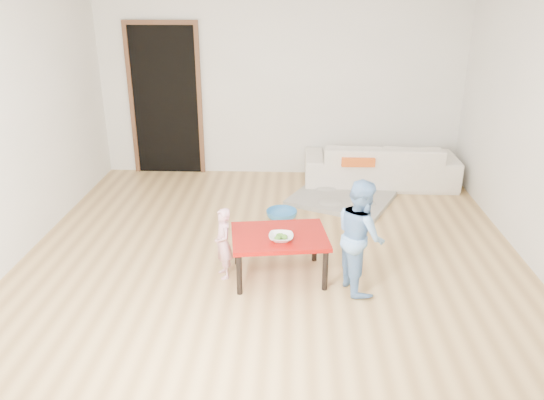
# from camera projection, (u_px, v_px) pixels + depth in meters

# --- Properties ---
(floor) EXTENTS (5.00, 5.00, 0.01)m
(floor) POSITION_uv_depth(u_px,v_px,m) (273.00, 251.00, 5.43)
(floor) COLOR #AD824A
(floor) RESTS_ON ground
(back_wall) EXTENTS (5.00, 0.02, 2.60)m
(back_wall) POSITION_uv_depth(u_px,v_px,m) (280.00, 82.00, 7.26)
(back_wall) COLOR white
(back_wall) RESTS_ON floor
(left_wall) EXTENTS (0.02, 5.00, 2.60)m
(left_wall) POSITION_uv_depth(u_px,v_px,m) (11.00, 125.00, 5.04)
(left_wall) COLOR white
(left_wall) RESTS_ON floor
(doorway) EXTENTS (1.02, 0.08, 2.11)m
(doorway) POSITION_uv_depth(u_px,v_px,m) (166.00, 101.00, 7.40)
(doorway) COLOR brown
(doorway) RESTS_ON back_wall
(sofa) EXTENTS (2.02, 0.80, 0.59)m
(sofa) POSITION_uv_depth(u_px,v_px,m) (380.00, 164.00, 7.16)
(sofa) COLOR white
(sofa) RESTS_ON floor
(cushion) EXTENTS (0.43, 0.39, 0.11)m
(cushion) POSITION_uv_depth(u_px,v_px,m) (357.00, 159.00, 6.88)
(cushion) COLOR orange
(cushion) RESTS_ON sofa
(red_table) EXTENTS (0.94, 0.76, 0.43)m
(red_table) POSITION_uv_depth(u_px,v_px,m) (279.00, 256.00, 4.89)
(red_table) COLOR #990C08
(red_table) RESTS_ON floor
(bowl) EXTENTS (0.22, 0.22, 0.05)m
(bowl) POSITION_uv_depth(u_px,v_px,m) (281.00, 237.00, 4.69)
(bowl) COLOR white
(bowl) RESTS_ON red_table
(broccoli) EXTENTS (0.12, 0.12, 0.06)m
(broccoli) POSITION_uv_depth(u_px,v_px,m) (281.00, 237.00, 4.69)
(broccoli) COLOR #2D5919
(broccoli) RESTS_ON red_table
(child_pink) EXTENTS (0.25, 0.29, 0.68)m
(child_pink) POSITION_uv_depth(u_px,v_px,m) (223.00, 243.00, 4.85)
(child_pink) COLOR #D66174
(child_pink) RESTS_ON floor
(child_blue) EXTENTS (0.51, 0.59, 1.02)m
(child_blue) POSITION_uv_depth(u_px,v_px,m) (360.00, 236.00, 4.60)
(child_blue) COLOR #66ACED
(child_blue) RESTS_ON floor
(basin) EXTENTS (0.36, 0.36, 0.11)m
(basin) POSITION_uv_depth(u_px,v_px,m) (282.00, 215.00, 6.15)
(basin) COLOR #327DBE
(basin) RESTS_ON floor
(blanket) EXTENTS (1.47, 1.37, 0.06)m
(blanket) POSITION_uv_depth(u_px,v_px,m) (341.00, 199.00, 6.69)
(blanket) COLOR #9C9589
(blanket) RESTS_ON floor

